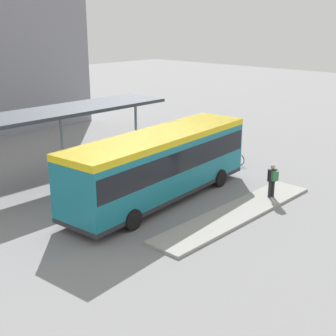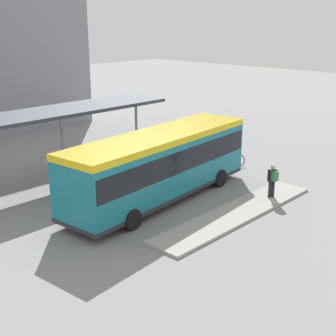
{
  "view_description": "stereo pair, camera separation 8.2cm",
  "coord_description": "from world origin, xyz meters",
  "views": [
    {
      "loc": [
        -14.99,
        -14.66,
        8.24
      ],
      "look_at": [
        0.54,
        0.0,
        1.46
      ],
      "focal_mm": 50.0,
      "sensor_mm": 36.0,
      "label": 1
    },
    {
      "loc": [
        -14.94,
        -14.72,
        8.24
      ],
      "look_at": [
        0.54,
        0.0,
        1.46
      ],
      "focal_mm": 50.0,
      "sensor_mm": 36.0,
      "label": 2
    }
  ],
  "objects": [
    {
      "name": "station_shelter",
      "position": [
        -1.47,
        5.79,
        3.67
      ],
      "size": [
        12.49,
        3.05,
        3.84
      ],
      "color": "#383D47",
      "rests_on": "ground_plane"
    },
    {
      "name": "bicycle_green",
      "position": [
        7.25,
        0.91,
        0.35
      ],
      "size": [
        0.48,
        1.59,
        0.69
      ],
      "rotation": [
        0.0,
        0.0,
        -1.62
      ],
      "color": "black",
      "rests_on": "ground_plane"
    },
    {
      "name": "potted_planter_near_shelter",
      "position": [
        -1.99,
        3.34,
        0.69
      ],
      "size": [
        0.99,
        0.99,
        1.36
      ],
      "color": "slate",
      "rests_on": "ground_plane"
    },
    {
      "name": "bicycle_white",
      "position": [
        7.27,
        1.77,
        0.35
      ],
      "size": [
        0.48,
        1.6,
        0.69
      ],
      "rotation": [
        0.0,
        0.0,
        1.53
      ],
      "color": "black",
      "rests_on": "ground_plane"
    },
    {
      "name": "bicycle_red",
      "position": [
        7.45,
        2.62,
        0.39
      ],
      "size": [
        0.48,
        1.78,
        0.77
      ],
      "rotation": [
        0.0,
        0.0,
        1.67
      ],
      "color": "black",
      "rests_on": "ground_plane"
    },
    {
      "name": "pedestrian_waiting",
      "position": [
        3.65,
        -3.89,
        1.05
      ],
      "size": [
        0.49,
        0.52,
        1.63
      ],
      "rotation": [
        0.0,
        0.0,
        1.15
      ],
      "color": "#232328",
      "rests_on": "curb_island"
    },
    {
      "name": "curb_island",
      "position": [
        1.06,
        -3.71,
        0.06
      ],
      "size": [
        9.74,
        1.8,
        0.12
      ],
      "color": "#9E9E99",
      "rests_on": "ground_plane"
    },
    {
      "name": "bicycle_orange",
      "position": [
        7.42,
        3.47,
        0.35
      ],
      "size": [
        0.48,
        1.63,
        0.7
      ],
      "rotation": [
        0.0,
        0.0,
        1.54
      ],
      "color": "black",
      "rests_on": "ground_plane"
    },
    {
      "name": "ground_plane",
      "position": [
        0.0,
        0.0,
        0.0
      ],
      "size": [
        120.0,
        120.0,
        0.0
      ],
      "primitive_type": "plane",
      "color": "gray"
    },
    {
      "name": "city_bus",
      "position": [
        0.01,
        0.0,
        1.9
      ],
      "size": [
        11.01,
        3.59,
        3.25
      ],
      "rotation": [
        0.0,
        0.0,
        0.09
      ],
      "color": "#197284",
      "rests_on": "ground_plane"
    }
  ]
}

